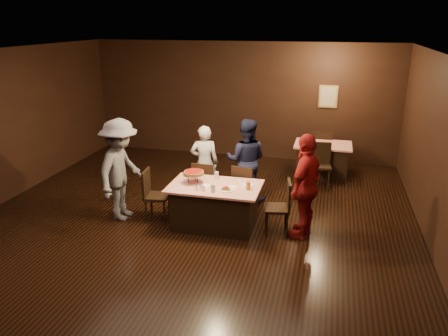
# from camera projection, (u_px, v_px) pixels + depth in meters

# --- Properties ---
(room) EXTENTS (10.00, 10.04, 3.02)m
(room) POSITION_uv_depth(u_px,v_px,m) (175.00, 116.00, 6.62)
(room) COLOR black
(room) RESTS_ON ground
(main_table) EXTENTS (1.60, 1.00, 0.77)m
(main_table) POSITION_uv_depth(u_px,v_px,m) (215.00, 206.00, 7.75)
(main_table) COLOR #B91F0C
(main_table) RESTS_ON ground
(back_table) EXTENTS (1.30, 0.90, 0.77)m
(back_table) POSITION_uv_depth(u_px,v_px,m) (322.00, 160.00, 10.27)
(back_table) COLOR red
(back_table) RESTS_ON ground
(chair_far_left) EXTENTS (0.43, 0.43, 0.95)m
(chair_far_left) POSITION_uv_depth(u_px,v_px,m) (205.00, 184.00, 8.50)
(chair_far_left) COLOR black
(chair_far_left) RESTS_ON ground
(chair_far_right) EXTENTS (0.49, 0.49, 0.95)m
(chair_far_right) POSITION_uv_depth(u_px,v_px,m) (246.00, 188.00, 8.32)
(chair_far_right) COLOR black
(chair_far_right) RESTS_ON ground
(chair_end_left) EXTENTS (0.46, 0.46, 0.95)m
(chair_end_left) POSITION_uv_depth(u_px,v_px,m) (157.00, 195.00, 7.97)
(chair_end_left) COLOR black
(chair_end_left) RESTS_ON ground
(chair_end_right) EXTENTS (0.49, 0.49, 0.95)m
(chair_end_right) POSITION_uv_depth(u_px,v_px,m) (277.00, 207.00, 7.47)
(chair_end_right) COLOR black
(chair_end_right) RESTS_ON ground
(chair_back_near) EXTENTS (0.46, 0.46, 0.95)m
(chair_back_near) POSITION_uv_depth(u_px,v_px,m) (321.00, 165.00, 9.60)
(chair_back_near) COLOR black
(chair_back_near) RESTS_ON ground
(chair_back_far) EXTENTS (0.43, 0.43, 0.95)m
(chair_back_far) POSITION_uv_depth(u_px,v_px,m) (323.00, 149.00, 10.79)
(chair_back_far) COLOR black
(chair_back_far) RESTS_ON ground
(diner_white_jacket) EXTENTS (0.64, 0.50, 1.55)m
(diner_white_jacket) POSITION_uv_depth(u_px,v_px,m) (204.00, 163.00, 8.80)
(diner_white_jacket) COLOR silver
(diner_white_jacket) RESTS_ON ground
(diner_navy_hoodie) EXTENTS (0.85, 0.68, 1.69)m
(diner_navy_hoodie) POSITION_uv_depth(u_px,v_px,m) (246.00, 160.00, 8.73)
(diner_navy_hoodie) COLOR #161934
(diner_navy_hoodie) RESTS_ON ground
(diner_grey_knit) EXTENTS (0.76, 1.25, 1.88)m
(diner_grey_knit) POSITION_uv_depth(u_px,v_px,m) (121.00, 170.00, 7.89)
(diner_grey_knit) COLOR slate
(diner_grey_knit) RESTS_ON ground
(diner_red_shirt) EXTENTS (0.75, 1.14, 1.80)m
(diner_red_shirt) POSITION_uv_depth(u_px,v_px,m) (306.00, 186.00, 7.24)
(diner_red_shirt) COLOR #A21919
(diner_red_shirt) RESTS_ON ground
(pizza_stand) EXTENTS (0.38, 0.38, 0.22)m
(pizza_stand) POSITION_uv_depth(u_px,v_px,m) (194.00, 173.00, 7.70)
(pizza_stand) COLOR black
(pizza_stand) RESTS_ON main_table
(plate_with_slice) EXTENTS (0.25, 0.25, 0.06)m
(plate_with_slice) POSITION_uv_depth(u_px,v_px,m) (226.00, 189.00, 7.39)
(plate_with_slice) COLOR white
(plate_with_slice) RESTS_ON main_table
(plate_empty) EXTENTS (0.25, 0.25, 0.01)m
(plate_empty) POSITION_uv_depth(u_px,v_px,m) (247.00, 185.00, 7.63)
(plate_empty) COLOR white
(plate_empty) RESTS_ON main_table
(glass_front_left) EXTENTS (0.08, 0.08, 0.14)m
(glass_front_left) POSITION_uv_depth(u_px,v_px,m) (213.00, 188.00, 7.31)
(glass_front_left) COLOR silver
(glass_front_left) RESTS_ON main_table
(glass_amber) EXTENTS (0.08, 0.08, 0.14)m
(glass_amber) POSITION_uv_depth(u_px,v_px,m) (248.00, 186.00, 7.42)
(glass_amber) COLOR #BF7F26
(glass_amber) RESTS_ON main_table
(glass_back) EXTENTS (0.08, 0.08, 0.14)m
(glass_back) POSITION_uv_depth(u_px,v_px,m) (217.00, 176.00, 7.89)
(glass_back) COLOR silver
(glass_back) RESTS_ON main_table
(condiments) EXTENTS (0.17, 0.10, 0.09)m
(condiments) POSITION_uv_depth(u_px,v_px,m) (200.00, 188.00, 7.39)
(condiments) COLOR silver
(condiments) RESTS_ON main_table
(napkin_center) EXTENTS (0.19, 0.19, 0.01)m
(napkin_center) POSITION_uv_depth(u_px,v_px,m) (232.00, 187.00, 7.55)
(napkin_center) COLOR white
(napkin_center) RESTS_ON main_table
(napkin_left) EXTENTS (0.21, 0.21, 0.01)m
(napkin_left) POSITION_uv_depth(u_px,v_px,m) (206.00, 186.00, 7.61)
(napkin_left) COLOR white
(napkin_left) RESTS_ON main_table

